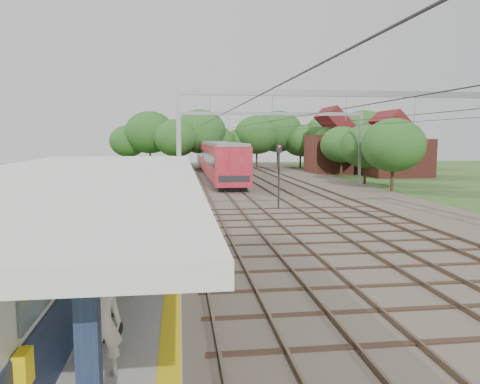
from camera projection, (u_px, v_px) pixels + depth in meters
ballast_bed at (289, 194)px, 38.59m from camera, size 18.00×90.00×0.10m
platform at (125, 237)px, 21.34m from camera, size 5.00×52.00×0.35m
yellow_stripe at (175, 232)px, 21.60m from camera, size 0.45×52.00×0.01m
station_building at (50, 227)px, 14.04m from camera, size 3.41×18.00×3.40m
canopy at (79, 176)px, 13.02m from camera, size 6.40×20.00×3.44m
rail_tracks at (259, 193)px, 38.25m from camera, size 11.80×88.00×0.15m
catenary_system at (297, 126)px, 33.22m from camera, size 17.22×88.00×7.00m
tree_band at (243, 136)px, 64.70m from camera, size 31.72×30.88×8.82m
house_near at (397, 152)px, 56.19m from camera, size 7.00×6.12×7.89m
house_far at (340, 148)px, 61.43m from camera, size 8.00×6.12×8.66m
person at (102, 325)px, 8.50m from camera, size 0.80×0.62×1.95m
bicycle at (79, 321)px, 9.82m from camera, size 1.81×0.56×1.08m
train at (216, 157)px, 57.53m from camera, size 3.11×38.76×4.08m
signal_post at (279, 170)px, 29.97m from camera, size 0.31×0.28×4.24m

